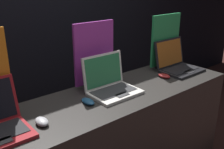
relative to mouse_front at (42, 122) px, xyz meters
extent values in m
cube|color=black|center=(0.56, 1.34, 0.51)|extent=(8.00, 0.05, 2.80)
cube|color=#282623|center=(0.56, 0.06, -0.46)|extent=(2.02, 0.57, 0.87)
cube|color=#3F3F42|center=(-0.23, -0.06, 0.00)|extent=(0.10, 0.05, 0.00)
ellipsoid|color=#B2B2B7|center=(0.00, 0.00, 0.00)|extent=(0.06, 0.10, 0.04)
cube|color=silver|center=(0.58, 0.05, -0.01)|extent=(0.35, 0.24, 0.02)
cube|color=#2D2D30|center=(0.58, 0.07, 0.00)|extent=(0.30, 0.17, 0.00)
cube|color=#3F3F42|center=(0.58, -0.02, 0.00)|extent=(0.10, 0.05, 0.00)
cube|color=silver|center=(0.58, 0.19, 0.12)|extent=(0.35, 0.05, 0.24)
cube|color=#2D7F4C|center=(0.58, 0.18, 0.12)|extent=(0.31, 0.03, 0.21)
ellipsoid|color=navy|center=(0.35, 0.05, 0.00)|extent=(0.06, 0.12, 0.03)
cube|color=black|center=(0.58, 0.29, -0.01)|extent=(0.19, 0.07, 0.02)
cube|color=purple|center=(0.58, 0.29, 0.23)|extent=(0.35, 0.02, 0.45)
cube|color=black|center=(1.33, 0.04, -0.01)|extent=(0.35, 0.25, 0.02)
cube|color=black|center=(1.33, 0.06, 0.00)|extent=(0.31, 0.17, 0.00)
cube|color=#3F3F42|center=(1.33, -0.04, 0.00)|extent=(0.10, 0.05, 0.00)
cube|color=black|center=(1.33, 0.19, 0.12)|extent=(0.35, 0.07, 0.24)
cube|color=#A5591E|center=(1.33, 0.18, 0.12)|extent=(0.32, 0.05, 0.21)
ellipsoid|color=maroon|center=(1.10, 0.05, 0.00)|extent=(0.07, 0.11, 0.03)
cube|color=black|center=(1.33, 0.24, -0.01)|extent=(0.20, 0.07, 0.02)
cube|color=#268C4C|center=(1.33, 0.24, 0.23)|extent=(0.35, 0.02, 0.45)
camera|label=1|loc=(-0.51, -1.23, 0.75)|focal=42.00mm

